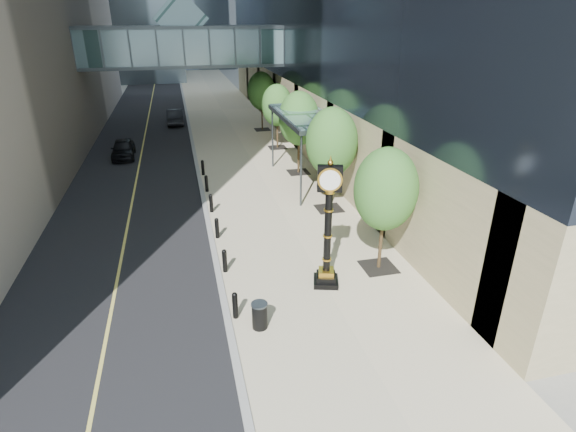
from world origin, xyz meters
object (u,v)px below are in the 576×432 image
object	(u,v)px
trash_bin	(260,316)
car_far	(175,116)
street_clock	(328,234)
car_near	(123,149)
pedestrian	(332,181)

from	to	relation	value
trash_bin	car_far	bearing A→B (deg)	93.87
street_clock	car_near	bearing A→B (deg)	131.10
car_near	car_far	size ratio (longest dim) A/B	0.90
car_far	pedestrian	bearing A→B (deg)	111.35
trash_bin	car_far	xyz separation A→B (m)	(-2.26, 33.46, 0.24)
street_clock	pedestrian	world-z (taller)	street_clock
street_clock	trash_bin	world-z (taller)	street_clock
pedestrian	car_far	distance (m)	23.60
pedestrian	car_far	bearing A→B (deg)	-86.09
trash_bin	car_far	distance (m)	33.54
street_clock	pedestrian	size ratio (longest dim) A/B	3.29
street_clock	pedestrian	xyz separation A→B (m)	(3.46, 9.48, -1.43)
trash_bin	car_far	world-z (taller)	car_far
trash_bin	car_near	distance (m)	23.27
street_clock	car_far	xyz separation A→B (m)	(-5.28, 31.40, -1.51)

